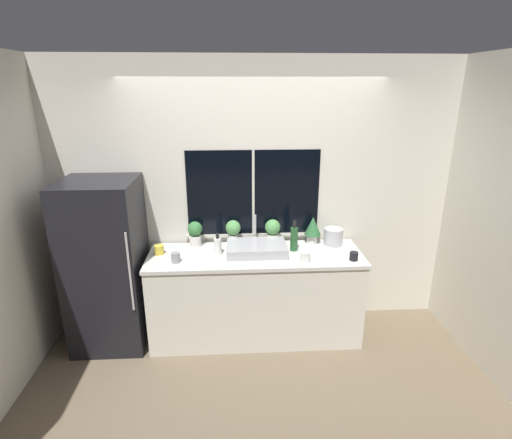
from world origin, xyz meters
The scene contains 18 objects.
ground_plane centered at (0.00, 0.00, 0.00)m, with size 14.00×14.00×0.00m, color brown.
wall_back centered at (0.00, 0.71, 1.35)m, with size 8.00×0.09×2.70m.
wall_left centered at (-2.03, 1.50, 1.35)m, with size 0.06×7.00×2.70m.
wall_right centered at (2.03, 1.50, 1.35)m, with size 0.06×7.00×2.70m.
counter centered at (0.00, 0.32, 0.45)m, with size 2.05×0.66×0.89m.
refrigerator centered at (-1.41, 0.33, 0.81)m, with size 0.67×0.70×1.63m.
sink centered at (0.01, 0.36, 0.93)m, with size 0.57×0.44×0.31m.
potted_plant_far_left centered at (-0.59, 0.57, 1.03)m, with size 0.15×0.15×0.25m.
potted_plant_center_left centered at (-0.21, 0.57, 1.04)m, with size 0.15×0.15×0.26m.
potted_plant_center_right centered at (0.19, 0.57, 1.03)m, with size 0.15×0.15×0.26m.
potted_plant_far_right centered at (0.60, 0.57, 1.05)m, with size 0.17×0.17×0.28m.
soap_bottle centered at (-0.36, 0.34, 0.97)m, with size 0.07×0.07×0.21m.
bottle_tall centered at (0.38, 0.39, 1.01)m, with size 0.07×0.07×0.30m.
mug_yellow centered at (-0.92, 0.38, 0.93)m, with size 0.09×0.09×0.09m.
mug_white centered at (0.45, 0.12, 0.94)m, with size 0.09×0.09×0.09m.
mug_black centered at (0.90, 0.13, 0.93)m, with size 0.08×0.08×0.08m.
mug_grey centered at (-0.74, 0.18, 0.93)m, with size 0.08×0.08×0.09m.
kettle centered at (0.80, 0.52, 0.98)m, with size 0.19×0.19×0.19m.
Camera 1 is at (-0.20, -3.19, 2.43)m, focal length 28.00 mm.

